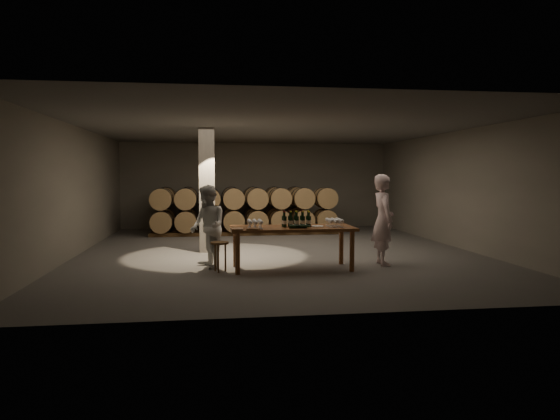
{
  "coord_description": "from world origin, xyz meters",
  "views": [
    {
      "loc": [
        -1.69,
        -12.84,
        1.99
      ],
      "look_at": [
        0.05,
        -0.26,
        1.1
      ],
      "focal_mm": 32.0,
      "sensor_mm": 36.0,
      "label": 1
    }
  ],
  "objects": [
    {
      "name": "room",
      "position": [
        -1.8,
        0.2,
        1.6
      ],
      "size": [
        12.0,
        12.0,
        12.0
      ],
      "color": "#595754",
      "rests_on": "ground"
    },
    {
      "name": "person_man",
      "position": [
        2.08,
        -2.26,
        1.0
      ],
      "size": [
        0.49,
        0.74,
        2.01
      ],
      "primitive_type": "imported",
      "rotation": [
        0.0,
        0.0,
        1.56
      ],
      "color": "#F7D6DA",
      "rests_on": "ground"
    },
    {
      "name": "lying_bottles",
      "position": [
        0.08,
        -2.83,
        0.94
      ],
      "size": [
        0.46,
        0.08,
        0.08
      ],
      "color": "black",
      "rests_on": "tasting_table"
    },
    {
      "name": "glass_cluster_right",
      "position": [
        0.9,
        -2.55,
        1.02
      ],
      "size": [
        0.3,
        0.52,
        0.17
      ],
      "color": "silver",
      "rests_on": "tasting_table"
    },
    {
      "name": "pen",
      "position": [
        -0.73,
        -2.93,
        0.91
      ],
      "size": [
        0.13,
        0.05,
        0.01
      ],
      "primitive_type": "cylinder",
      "rotation": [
        0.0,
        1.57,
        0.34
      ],
      "color": "black",
      "rests_on": "tasting_table"
    },
    {
      "name": "glass_cluster_left",
      "position": [
        -0.8,
        -2.58,
        1.02
      ],
      "size": [
        0.3,
        0.52,
        0.17
      ],
      "color": "silver",
      "rests_on": "tasting_table"
    },
    {
      "name": "barrel_stack_back",
      "position": [
        -0.96,
        5.2,
        0.83
      ],
      "size": [
        5.48,
        0.95,
        1.57
      ],
      "color": "brown",
      "rests_on": "ground"
    },
    {
      "name": "plate",
      "position": [
        0.53,
        -2.54,
        0.91
      ],
      "size": [
        0.26,
        0.26,
        0.02
      ],
      "primitive_type": "cylinder",
      "color": "white",
      "rests_on": "tasting_table"
    },
    {
      "name": "bottle_cluster",
      "position": [
        0.09,
        -2.5,
        1.02
      ],
      "size": [
        0.6,
        0.23,
        0.34
      ],
      "color": "black",
      "rests_on": "tasting_table"
    },
    {
      "name": "notebook_near",
      "position": [
        -0.87,
        -2.93,
        0.92
      ],
      "size": [
        0.28,
        0.25,
        0.03
      ],
      "primitive_type": "cube",
      "rotation": [
        0.0,
        0.0,
        -0.25
      ],
      "color": "brown",
      "rests_on": "tasting_table"
    },
    {
      "name": "barrel_stack_front",
      "position": [
        -0.57,
        3.8,
        0.83
      ],
      "size": [
        6.26,
        0.95,
        1.57
      ],
      "color": "brown",
      "rests_on": "ground"
    },
    {
      "name": "person_woman",
      "position": [
        -1.77,
        -2.15,
        0.89
      ],
      "size": [
        0.94,
        1.05,
        1.79
      ],
      "primitive_type": "imported",
      "rotation": [
        0.0,
        0.0,
        -1.21
      ],
      "color": "silver",
      "rests_on": "ground"
    },
    {
      "name": "stool",
      "position": [
        -1.53,
        -2.61,
        0.51
      ],
      "size": [
        0.37,
        0.37,
        0.62
      ],
      "rotation": [
        0.0,
        0.0,
        -0.25
      ],
      "color": "brown",
      "rests_on": "ground"
    },
    {
      "name": "notebook_corner",
      "position": [
        -1.18,
        -2.89,
        0.91
      ],
      "size": [
        0.26,
        0.31,
        0.02
      ],
      "primitive_type": "cube",
      "rotation": [
        0.0,
        0.0,
        -0.1
      ],
      "color": "brown",
      "rests_on": "tasting_table"
    },
    {
      "name": "tasting_table",
      "position": [
        0.0,
        -2.5,
        0.8
      ],
      "size": [
        2.6,
        1.1,
        0.9
      ],
      "color": "brown",
      "rests_on": "ground"
    }
  ]
}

